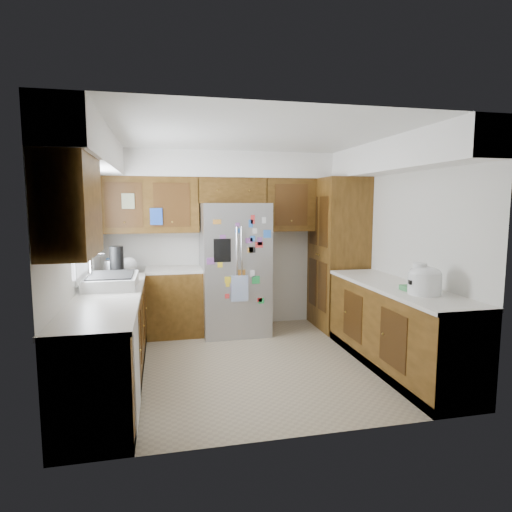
{
  "coord_description": "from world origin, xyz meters",
  "views": [
    {
      "loc": [
        -0.97,
        -4.56,
        1.79
      ],
      "look_at": [
        0.12,
        0.35,
        1.18
      ],
      "focal_mm": 30.0,
      "sensor_mm": 36.0,
      "label": 1
    }
  ],
  "objects_px": {
    "rice_cooker": "(425,280)",
    "paper_towel": "(419,279)",
    "fridge": "(234,269)",
    "pantry": "(338,254)"
  },
  "relations": [
    {
      "from": "fridge",
      "to": "rice_cooker",
      "type": "distance_m",
      "value": 2.62
    },
    {
      "from": "rice_cooker",
      "to": "paper_towel",
      "type": "relative_size",
      "value": 1.07
    },
    {
      "from": "fridge",
      "to": "rice_cooker",
      "type": "relative_size",
      "value": 5.61
    },
    {
      "from": "pantry",
      "to": "rice_cooker",
      "type": "height_order",
      "value": "pantry"
    },
    {
      "from": "pantry",
      "to": "paper_towel",
      "type": "relative_size",
      "value": 7.16
    },
    {
      "from": "fridge",
      "to": "paper_towel",
      "type": "distance_m",
      "value": 2.58
    },
    {
      "from": "paper_towel",
      "to": "rice_cooker",
      "type": "bearing_deg",
      "value": -35.81
    },
    {
      "from": "pantry",
      "to": "rice_cooker",
      "type": "xyz_separation_m",
      "value": [
        -0.0,
        -2.09,
        -0.01
      ]
    },
    {
      "from": "pantry",
      "to": "paper_towel",
      "type": "xyz_separation_m",
      "value": [
        -0.04,
        -2.06,
        -0.0
      ]
    },
    {
      "from": "paper_towel",
      "to": "fridge",
      "type": "bearing_deg",
      "value": 124.58
    }
  ]
}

